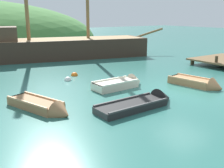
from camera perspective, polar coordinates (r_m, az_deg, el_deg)
ground_plane at (r=13.66m, az=15.08°, el=-1.52°), size 120.00×120.00×0.00m
sailing_ship at (r=23.79m, az=-12.01°, el=6.93°), size 18.13×7.57×13.31m
rowboat_near_dock at (r=10.96m, az=-14.65°, el=-4.93°), size 1.89×3.34×0.88m
rowboat_outer_right at (r=13.92m, az=2.10°, el=-0.14°), size 2.96×1.12×0.99m
rowboat_outer_left at (r=14.78m, az=18.09°, el=-0.04°), size 1.47×3.03×0.98m
rowboat_far at (r=11.17m, az=6.83°, el=-4.32°), size 3.80×1.16×1.03m
buoy_orange at (r=16.73m, az=-8.08°, el=1.79°), size 0.43×0.43×0.43m
buoy_white at (r=15.57m, az=-9.46°, el=0.77°), size 0.44×0.44×0.44m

